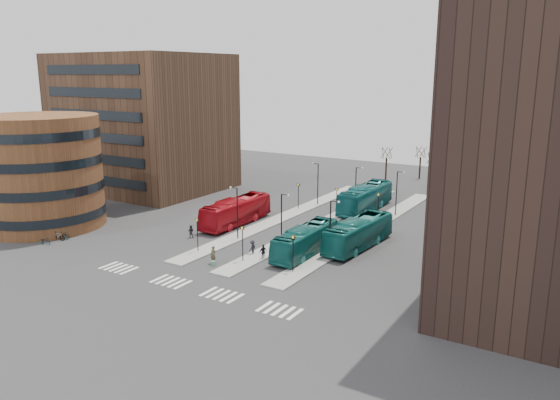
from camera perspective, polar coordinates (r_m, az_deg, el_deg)
The scene contains 23 objects.
ground at distance 49.44m, azimuth -13.66°, elevation -9.97°, with size 160.00×160.00×0.00m, color #2B2B2E.
island_left at distance 74.23m, azimuth 0.65°, elevation -1.66°, with size 2.50×45.00×0.15m, color gray.
island_mid at distance 71.44m, azimuth 4.78°, elevation -2.31°, with size 2.50×45.00×0.15m, color gray.
island_right at distance 69.05m, azimuth 9.22°, elevation -2.99°, with size 2.50×45.00×0.15m, color gray.
suitcase at distance 56.05m, azimuth -6.97°, elevation -6.59°, with size 0.39×0.31×0.49m, color #1C4D9A.
red_bus at distance 70.28m, azimuth -4.60°, elevation -1.19°, with size 2.87×12.26×3.41m, color #AA0D17.
teal_bus_a at distance 58.70m, azimuth 2.71°, elevation -4.23°, with size 2.62×11.20×3.12m, color #125B58.
teal_bus_b at distance 78.00m, azimuth 8.92°, elevation 0.24°, with size 3.09×13.22×3.68m, color #136063.
teal_bus_c at distance 61.47m, azimuth 8.21°, elevation -3.44°, with size 2.80×11.98×3.34m, color #146460.
teal_bus_d at distance 87.18m, azimuth 17.35°, elevation 1.01°, with size 2.69×11.50×3.20m, color #125A5D.
traveller at distance 56.46m, azimuth -6.99°, elevation -5.71°, with size 0.68×0.44×1.86m, color #4E472F.
commuter_a at distance 65.48m, azimuth -9.30°, elevation -3.26°, with size 0.74×0.58×1.52m, color black.
commuter_b at distance 57.20m, azimuth -1.77°, elevation -5.46°, with size 0.97×0.41×1.66m, color black.
commuter_c at distance 58.76m, azimuth -2.90°, elevation -4.98°, with size 1.04×0.60×1.61m, color black.
bicycle_near at distance 67.73m, azimuth -23.36°, elevation -3.95°, with size 0.56×1.60×0.84m, color gray.
bicycle_mid at distance 68.68m, azimuth -22.16°, elevation -3.52°, with size 0.49×1.72×1.03m, color gray.
bicycle_far at distance 68.93m, azimuth -21.86°, elevation -3.45°, with size 0.67×1.92×1.01m, color gray.
crosswalk_stripes at distance 50.99m, azimuth -9.04°, elevation -9.01°, with size 22.35×2.40×0.01m.
round_building at distance 74.72m, azimuth -23.77°, elevation 2.73°, with size 15.16×15.16×14.00m.
office_block at distance 93.99m, azimuth -14.05°, elevation 7.87°, with size 25.00×20.12×22.00m.
sign_poles at distance 65.06m, azimuth 1.70°, elevation -1.69°, with size 12.45×22.12×3.65m.
lamp_posts at distance 68.56m, azimuth 4.55°, elevation 0.06°, with size 14.04×20.24×6.12m.
bare_trees at distance 100.27m, azimuth 13.67°, elevation 3.43°, with size 10.97×8.14×5.90m.
Camera 1 is at (32.93, -31.50, 19.16)m, focal length 35.00 mm.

